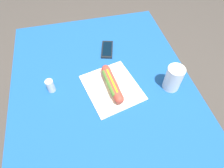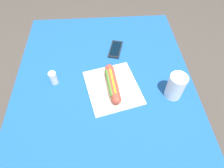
# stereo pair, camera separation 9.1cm
# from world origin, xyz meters

# --- Properties ---
(ground_plane) EXTENTS (6.00, 6.00, 0.00)m
(ground_plane) POSITION_xyz_m (0.00, 0.00, 0.00)
(ground_plane) COLOR #47423D
(ground_plane) RESTS_ON ground
(dining_table) EXTENTS (1.19, 0.88, 0.74)m
(dining_table) POSITION_xyz_m (0.00, 0.00, 0.61)
(dining_table) COLOR brown
(dining_table) RESTS_ON ground
(paper_wrapper) EXTENTS (0.32, 0.29, 0.01)m
(paper_wrapper) POSITION_xyz_m (0.01, -0.04, 0.74)
(paper_wrapper) COLOR silver
(paper_wrapper) RESTS_ON dining_table
(hot_dog) EXTENTS (0.23, 0.07, 0.05)m
(hot_dog) POSITION_xyz_m (0.01, -0.04, 0.78)
(hot_dog) COLOR #DBB26B
(hot_dog) RESTS_ON paper_wrapper
(cell_phone) EXTENTS (0.15, 0.10, 0.01)m
(cell_phone) POSITION_xyz_m (0.27, -0.08, 0.75)
(cell_phone) COLOR black
(cell_phone) RESTS_ON dining_table
(drinking_cup) EXTENTS (0.08, 0.08, 0.13)m
(drinking_cup) POSITION_xyz_m (-0.05, -0.32, 0.81)
(drinking_cup) COLOR white
(drinking_cup) RESTS_ON dining_table
(salt_shaker) EXTENTS (0.04, 0.04, 0.07)m
(salt_shaker) POSITION_xyz_m (0.06, 0.24, 0.78)
(salt_shaker) COLOR silver
(salt_shaker) RESTS_ON dining_table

